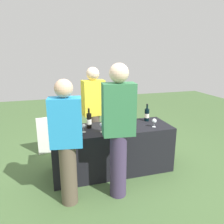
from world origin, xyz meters
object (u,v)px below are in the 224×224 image
wine_bottle_2 (127,116)px  guest_1 (118,128)px  guest_0 (67,140)px  wine_glass_4 (132,120)px  menu_board (53,135)px  wine_bottle_3 (147,115)px  wine_glass_2 (102,125)px  wine_glass_5 (154,121)px  wine_glass_0 (76,127)px  server_pouring (94,110)px  wine_glass_1 (84,126)px  wine_bottle_1 (115,118)px  wine_glass_3 (123,121)px  ice_bucket (65,125)px  wine_bottle_0 (89,121)px

wine_bottle_2 → guest_1: 0.91m
wine_bottle_2 → guest_0: (-1.05, -0.77, 0.01)m
wine_glass_4 → menu_board: bearing=139.5°
wine_bottle_3 → guest_0: size_ratio=0.19×
wine_glass_2 → wine_glass_5: bearing=-0.3°
wine_glass_0 → server_pouring: server_pouring is taller
guest_0 → wine_glass_4: bearing=37.2°
wine_bottle_3 → wine_glass_5: 0.32m
wine_glass_1 → guest_1: (0.35, -0.56, 0.14)m
wine_glass_0 → wine_bottle_1: bearing=17.9°
wine_bottle_1 → wine_bottle_3: (0.59, 0.07, -0.00)m
wine_bottle_1 → guest_1: bearing=-103.5°
wine_glass_2 → wine_glass_3: same height
wine_glass_4 → guest_1: (-0.41, -0.59, 0.12)m
guest_1 → wine_bottle_3: bearing=52.9°
wine_glass_2 → wine_glass_4: size_ratio=0.99×
wine_bottle_1 → ice_bucket: size_ratio=1.33×
wine_bottle_3 → menu_board: 1.79m
guest_0 → menu_board: 1.65m
wine_bottle_1 → guest_0: bearing=-138.9°
wine_glass_0 → menu_board: wine_glass_0 is taller
wine_glass_4 → wine_glass_5: wine_glass_4 is taller
ice_bucket → wine_glass_2: bearing=-23.9°
wine_glass_5 → guest_0: (-1.38, -0.46, 0.04)m
wine_bottle_3 → wine_glass_3: wine_bottle_3 is taller
wine_bottle_3 → server_pouring: 0.91m
menu_board → wine_glass_5: bearing=-44.9°
wine_bottle_0 → wine_bottle_1: bearing=2.2°
wine_glass_3 → wine_glass_5: bearing=-12.4°
wine_glass_1 → menu_board: wine_glass_1 is taller
server_pouring → wine_bottle_1: bearing=112.3°
server_pouring → ice_bucket: bearing=32.5°
wine_glass_4 → menu_board: (-1.18, 1.01, -0.48)m
wine_bottle_2 → wine_glass_5: wine_bottle_2 is taller
wine_bottle_3 → wine_glass_2: wine_bottle_3 is taller
wine_glass_3 → wine_glass_0: bearing=-175.2°
wine_glass_2 → menu_board: (-0.68, 1.11, -0.48)m
wine_bottle_1 → wine_glass_1: bearing=-161.8°
wine_glass_1 → guest_1: bearing=-58.4°
wine_glass_1 → ice_bucket: ice_bucket is taller
ice_bucket → server_pouring: server_pouring is taller
wine_glass_2 → wine_glass_3: bearing=16.0°
wine_glass_3 → server_pouring: bearing=120.4°
wine_bottle_1 → wine_glass_2: size_ratio=2.11×
wine_glass_5 → guest_0: guest_0 is taller
wine_glass_4 → guest_0: size_ratio=0.09×
wine_bottle_0 → wine_glass_5: bearing=-13.5°
wine_glass_2 → server_pouring: size_ratio=0.09×
server_pouring → menu_board: size_ratio=2.30×
wine_bottle_0 → guest_1: bearing=-71.8°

